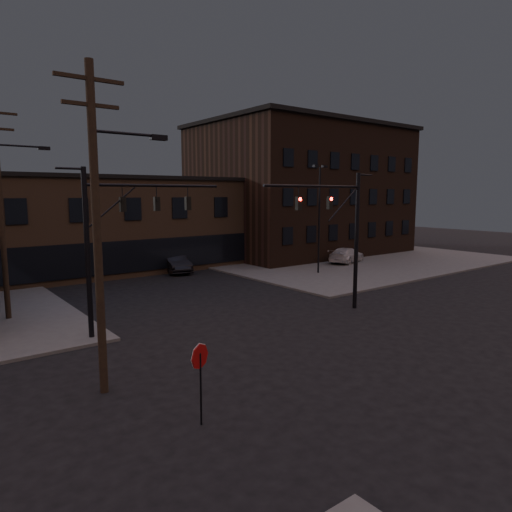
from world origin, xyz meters
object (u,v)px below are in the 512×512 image
at_px(car_crossing, 175,263).
at_px(traffic_signal_far, 114,232).
at_px(parked_car_lot_a, 301,253).
at_px(stop_sign, 200,365).
at_px(traffic_signal_near, 344,227).
at_px(parked_car_lot_b, 346,255).

bearing_deg(car_crossing, traffic_signal_far, -114.35).
bearing_deg(car_crossing, parked_car_lot_a, -1.77).
relative_size(traffic_signal_far, stop_sign, 3.23).
height_order(traffic_signal_near, parked_car_lot_b, traffic_signal_near).
relative_size(stop_sign, parked_car_lot_a, 0.51).
height_order(traffic_signal_near, stop_sign, traffic_signal_near).
bearing_deg(parked_car_lot_b, car_crossing, 51.11).
bearing_deg(parked_car_lot_b, traffic_signal_far, 90.13).
bearing_deg(stop_sign, parked_car_lot_b, 34.00).
height_order(traffic_signal_far, stop_sign, traffic_signal_far).
distance_m(stop_sign, parked_car_lot_b, 33.05).
height_order(stop_sign, parked_car_lot_a, stop_sign).
height_order(traffic_signal_far, parked_car_lot_a, traffic_signal_far).
relative_size(traffic_signal_far, parked_car_lot_b, 1.61).
xyz_separation_m(traffic_signal_near, parked_car_lot_b, (14.03, 11.99, -4.06)).
relative_size(parked_car_lot_a, parked_car_lot_b, 0.97).
bearing_deg(traffic_signal_far, parked_car_lot_b, 18.02).
bearing_deg(parked_car_lot_a, parked_car_lot_b, -143.76).
relative_size(traffic_signal_far, car_crossing, 1.57).
distance_m(traffic_signal_far, car_crossing, 18.40).
bearing_deg(traffic_signal_near, traffic_signal_far, 163.83).
distance_m(traffic_signal_near, parked_car_lot_b, 18.90).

